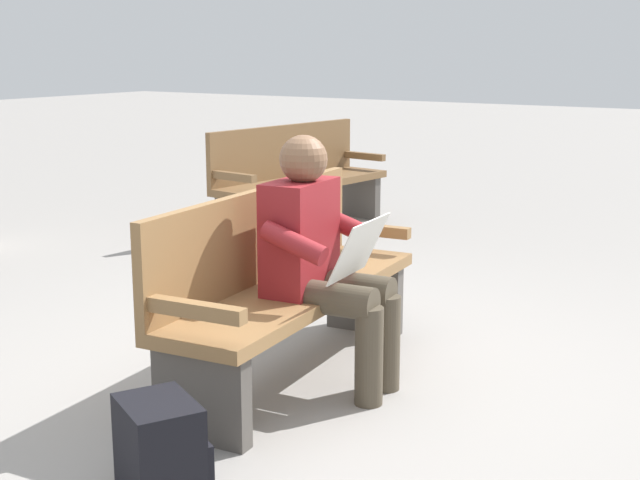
# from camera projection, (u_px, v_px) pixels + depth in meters

# --- Properties ---
(ground_plane) EXTENTS (40.00, 40.00, 0.00)m
(ground_plane) POSITION_uv_depth(u_px,v_px,m) (296.00, 376.00, 4.29)
(ground_plane) COLOR gray
(bench_near) EXTENTS (1.84, 0.65, 0.90)m
(bench_near) POSITION_uv_depth(u_px,v_px,m) (283.00, 283.00, 4.22)
(bench_near) COLOR olive
(bench_near) RESTS_ON ground
(person_seated) EXTENTS (0.60, 0.60, 1.18)m
(person_seated) POSITION_uv_depth(u_px,v_px,m) (322.00, 256.00, 4.04)
(person_seated) COLOR maroon
(person_seated) RESTS_ON ground
(backpack) EXTENTS (0.37, 0.39, 0.37)m
(backpack) POSITION_uv_depth(u_px,v_px,m) (161.00, 452.00, 3.08)
(backpack) COLOR black
(backpack) RESTS_ON ground
(bench_far) EXTENTS (1.85, 0.70, 0.90)m
(bench_far) POSITION_uv_depth(u_px,v_px,m) (297.00, 177.00, 7.61)
(bench_far) COLOR brown
(bench_far) RESTS_ON ground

